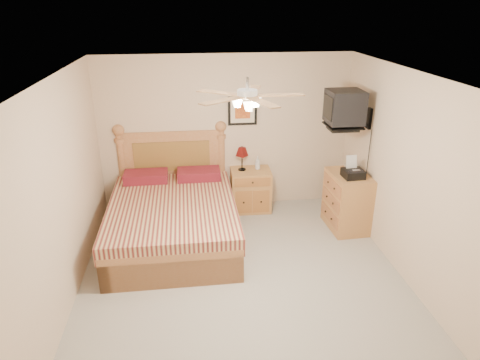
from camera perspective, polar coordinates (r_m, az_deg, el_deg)
The scene contains 17 objects.
floor at distance 5.44m, azimuth 0.51°, elevation -13.51°, with size 4.50×4.50×0.00m, color #9B968C.
ceiling at distance 4.44m, azimuth 0.62°, elevation 13.44°, with size 4.00×4.50×0.04m, color white.
wall_back at distance 6.91m, azimuth -1.93°, elevation 6.21°, with size 4.00×0.04×2.50m, color beige.
wall_front at distance 2.94m, azimuth 6.74°, elevation -19.59°, with size 4.00×0.04×2.50m, color beige.
wall_left at distance 4.98m, azimuth -22.94°, elevation -2.48°, with size 0.04×4.50×2.50m, color beige.
wall_right at distance 5.43m, azimuth 21.97°, elevation -0.25°, with size 0.04×4.50×2.50m, color beige.
bed at distance 6.01m, azimuth -9.13°, elevation -1.97°, with size 1.72×2.26×1.47m, color #B26839, non-canonical shape.
nightstand at distance 7.04m, azimuth 1.42°, elevation -1.32°, with size 0.64×0.48×0.69m, color #BD853C.
table_lamp at distance 6.86m, azimuth 0.27°, elevation 2.86°, with size 0.21×0.21×0.38m, color #580D0B, non-canonical shape.
lotion_bottle at distance 6.92m, azimuth 2.37°, elevation 2.32°, with size 0.08×0.09×0.22m, color silver.
framed_picture at distance 6.82m, azimuth 0.33°, elevation 9.22°, with size 0.46×0.04×0.46m, color black.
dresser at distance 6.63m, azimuth 14.10°, elevation -2.76°, with size 0.51×0.74×0.87m, color #B87749.
fax_machine at distance 6.31m, azimuth 14.93°, elevation 1.62°, with size 0.29×0.30×0.30m, color black, non-canonical shape.
magazine_lower at distance 6.66m, azimuth 13.83°, elevation 1.58°, with size 0.21×0.28×0.03m, color #BFB09D.
magazine_upper at distance 6.65m, azimuth 14.03°, elevation 1.75°, with size 0.18×0.24×0.02m, color tan.
wall_tv at distance 6.31m, azimuth 15.05°, elevation 9.09°, with size 0.56×0.46×0.58m, color black, non-canonical shape.
ceiling_fan at distance 4.27m, azimuth 0.98°, elevation 11.16°, with size 1.14×1.14×0.28m, color white, non-canonical shape.
Camera 1 is at (-0.59, -4.34, 3.22)m, focal length 32.00 mm.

